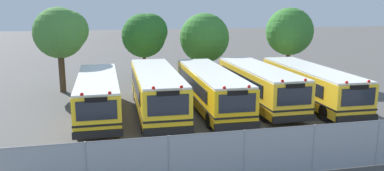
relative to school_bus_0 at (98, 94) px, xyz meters
name	(u,v)px	position (x,y,z in m)	size (l,w,h in m)	color
ground_plane	(209,109)	(7.01, 0.18, -1.36)	(160.00, 160.00, 0.00)	#514F4C
school_bus_0	(98,94)	(0.00, 0.00, 0.00)	(2.46, 10.08, 2.59)	yellow
school_bus_1	(156,90)	(3.55, 0.08, 0.10)	(2.77, 10.81, 2.78)	yellow
school_bus_2	(211,88)	(7.09, 0.26, 0.03)	(2.62, 11.20, 2.63)	yellow
school_bus_3	(259,84)	(10.46, 0.34, 0.06)	(2.59, 10.20, 2.71)	yellow
school_bus_4	(310,84)	(14.00, -0.03, 0.02)	(2.72, 10.94, 2.63)	yellow
tree_0	(62,32)	(-2.57, 7.50, 3.24)	(4.10, 3.85, 6.49)	#4C3823
tree_1	(146,34)	(3.97, 9.80, 2.81)	(3.91, 3.75, 5.92)	#4C3823
tree_2	(206,37)	(9.22, 9.81, 2.43)	(4.37, 4.37, 5.93)	#4C3823
tree_3	(288,31)	(16.16, 7.86, 2.98)	(4.13, 4.13, 6.39)	#4C3823
chainlink_fence	(279,151)	(7.06, -10.11, -0.32)	(20.64, 0.07, 2.02)	#9EA0A3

